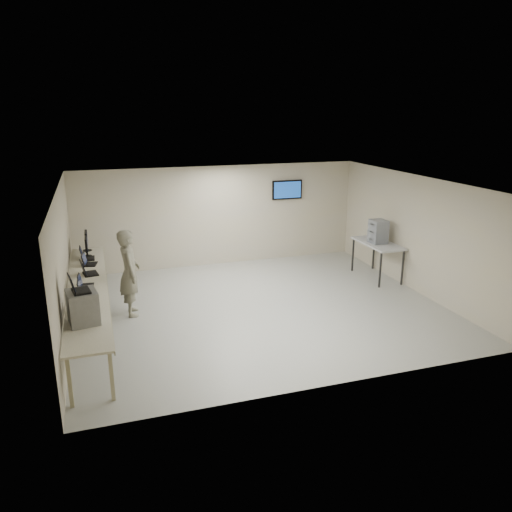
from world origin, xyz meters
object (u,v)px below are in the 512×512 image
object	(u,v)px
side_table	(378,245)
workbench	(89,290)
soldier	(130,273)
equipment_box	(83,307)

from	to	relation	value
side_table	workbench	bearing A→B (deg)	-172.12
soldier	workbench	bearing A→B (deg)	119.69
workbench	side_table	size ratio (longest dim) A/B	3.76
workbench	equipment_box	world-z (taller)	equipment_box
workbench	soldier	distance (m)	0.99
soldier	side_table	world-z (taller)	soldier
equipment_box	workbench	bearing A→B (deg)	78.75
workbench	side_table	distance (m)	7.26
soldier	side_table	xyz separation A→B (m)	(6.34, 0.50, -0.06)
equipment_box	side_table	world-z (taller)	equipment_box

